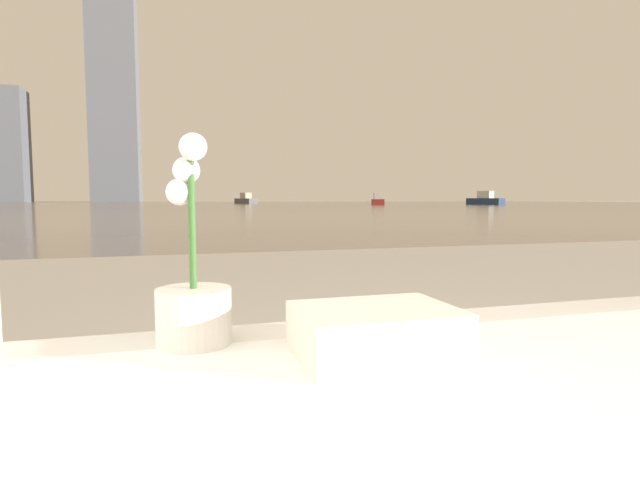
% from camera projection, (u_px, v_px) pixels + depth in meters
% --- Properties ---
extents(potted_orchid, '(0.13, 0.13, 0.36)m').
position_uv_depth(potted_orchid, '(193.00, 292.00, 0.87)').
color(potted_orchid, silver).
rests_on(potted_orchid, bathtub).
extents(towel_stack, '(0.25, 0.19, 0.08)m').
position_uv_depth(towel_stack, '(375.00, 332.00, 0.80)').
color(towel_stack, silver).
rests_on(towel_stack, bathtub).
extents(harbor_water, '(180.00, 110.00, 0.01)m').
position_uv_depth(harbor_water, '(176.00, 205.00, 59.34)').
color(harbor_water, gray).
rests_on(harbor_water, ground_plane).
extents(harbor_boat_0, '(3.23, 4.73, 1.68)m').
position_uv_depth(harbor_boat_0, '(485.00, 200.00, 61.80)').
color(harbor_boat_0, navy).
rests_on(harbor_boat_0, harbor_water).
extents(harbor_boat_1, '(2.49, 4.04, 1.43)m').
position_uv_depth(harbor_boat_1, '(378.00, 201.00, 60.17)').
color(harbor_boat_1, maroon).
rests_on(harbor_boat_1, harbor_water).
extents(harbor_boat_5, '(2.98, 4.53, 1.61)m').
position_uv_depth(harbor_boat_5, '(246.00, 200.00, 73.85)').
color(harbor_boat_5, '#4C4C51').
rests_on(harbor_boat_5, harbor_water).
extents(skyline_tower_2, '(9.50, 13.35, 44.64)m').
position_uv_depth(skyline_tower_2, '(115.00, 98.00, 107.64)').
color(skyline_tower_2, slate).
rests_on(skyline_tower_2, ground_plane).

